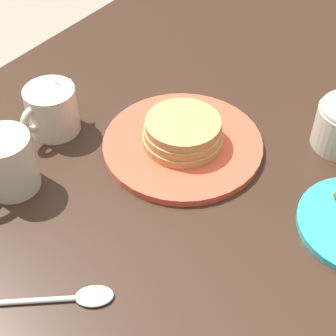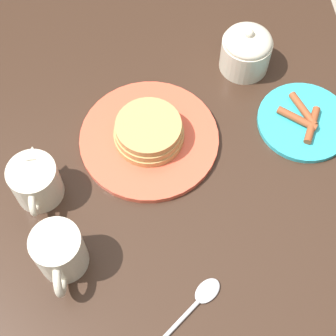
% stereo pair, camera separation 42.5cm
% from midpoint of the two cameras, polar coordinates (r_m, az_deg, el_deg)
% --- Properties ---
extents(dining_table, '(1.33, 0.82, 0.73)m').
position_cam_midpoint_polar(dining_table, '(0.94, 10.09, -13.61)').
color(dining_table, '#332116').
rests_on(dining_table, ground_plane).
extents(pancake_plate, '(0.25, 0.25, 0.05)m').
position_cam_midpoint_polar(pancake_plate, '(0.83, 11.18, -8.03)').
color(pancake_plate, '#DB5138').
rests_on(pancake_plate, dining_table).
extents(coffee_mug, '(0.11, 0.08, 0.09)m').
position_cam_midpoint_polar(coffee_mug, '(0.75, -6.98, -11.94)').
color(coffee_mug, beige).
rests_on(coffee_mug, dining_table).
extents(creamer_pitcher, '(0.12, 0.08, 0.09)m').
position_cam_midpoint_polar(creamer_pitcher, '(0.83, -3.18, -4.70)').
color(creamer_pitcher, beige).
rests_on(creamer_pitcher, dining_table).
extents(spoon, '(0.12, 0.14, 0.01)m').
position_cam_midpoint_polar(spoon, '(0.70, 1.92, -26.80)').
color(spoon, silver).
rests_on(spoon, dining_table).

